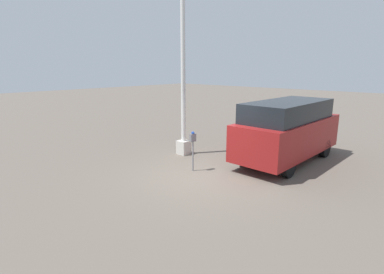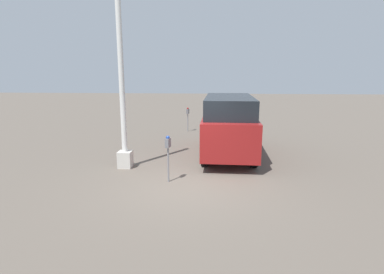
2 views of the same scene
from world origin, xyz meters
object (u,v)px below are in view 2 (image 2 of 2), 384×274
object	(u,v)px
parking_meter_far	(188,114)
lamp_post	(123,105)
parking_meter_near	(168,148)
parked_van	(229,124)

from	to	relation	value
parking_meter_far	lamp_post	distance (m)	6.80
parking_meter_near	parked_van	size ratio (longest dim) A/B	0.27
lamp_post	parked_van	size ratio (longest dim) A/B	1.18
parking_meter_near	parked_van	bearing A→B (deg)	-17.74
parking_meter_near	parking_meter_far	world-z (taller)	parking_meter_near
lamp_post	parked_van	distance (m)	4.06
parking_meter_far	parked_van	distance (m)	5.07
lamp_post	parked_van	world-z (taller)	lamp_post
parked_van	parking_meter_far	bearing A→B (deg)	24.11
parking_meter_far	parked_van	world-z (taller)	parked_van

